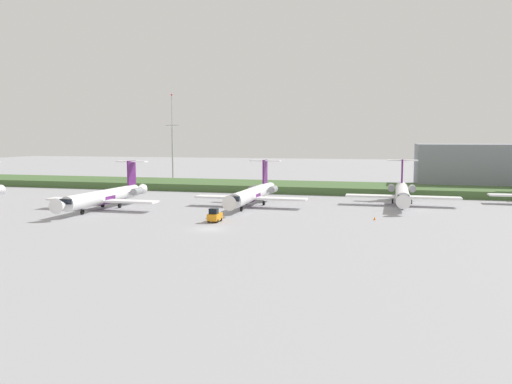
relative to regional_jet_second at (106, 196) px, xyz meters
name	(u,v)px	position (x,y,z in m)	size (l,w,h in m)	color
ground_plane	(260,205)	(27.58, 13.57, -2.54)	(500.00, 500.00, 0.00)	#939399
grass_berm	(289,187)	(27.58, 44.73, -1.60)	(320.00, 20.00, 1.87)	#426033
regional_jet_second	(106,196)	(0.00, 0.00, 0.00)	(22.81, 31.00, 9.00)	white
regional_jet_third	(253,194)	(26.58, 11.53, 0.00)	(22.81, 31.00, 9.00)	white
regional_jet_fourth	(402,193)	(56.05, 21.58, 0.00)	(22.81, 31.00, 9.00)	white
antenna_mast	(172,147)	(-11.70, 58.00, 8.69)	(4.40, 0.50, 27.21)	#B2B2B7
baggage_tug	(215,216)	(25.88, -9.67, -1.53)	(1.72, 3.20, 2.30)	orange
safety_cone_front_marker	(375,218)	(51.32, -0.86, -2.26)	(0.44, 0.44, 0.55)	orange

